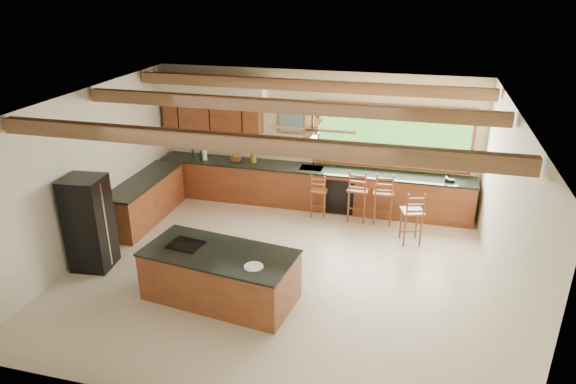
# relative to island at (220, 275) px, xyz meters

# --- Properties ---
(ground) EXTENTS (7.20, 7.20, 0.00)m
(ground) POSITION_rel_island_xyz_m (0.65, 1.00, -0.42)
(ground) COLOR beige
(ground) RESTS_ON ground
(room_shell) EXTENTS (7.27, 6.54, 3.02)m
(room_shell) POSITION_rel_island_xyz_m (0.48, 1.65, 1.79)
(room_shell) COLOR beige
(room_shell) RESTS_ON ground
(counter_run) EXTENTS (7.12, 3.10, 1.25)m
(counter_run) POSITION_rel_island_xyz_m (-0.17, 3.52, 0.04)
(counter_run) COLOR brown
(counter_run) RESTS_ON ground
(island) EXTENTS (2.54, 1.45, 0.86)m
(island) POSITION_rel_island_xyz_m (0.00, 0.00, 0.00)
(island) COLOR brown
(island) RESTS_ON ground
(refrigerator) EXTENTS (0.73, 0.71, 1.70)m
(refrigerator) POSITION_rel_island_xyz_m (-2.57, 0.37, 0.43)
(refrigerator) COLOR black
(refrigerator) RESTS_ON ground
(bar_stool_a) EXTENTS (0.45, 0.45, 1.18)m
(bar_stool_a) POSITION_rel_island_xyz_m (1.77, 3.39, 0.28)
(bar_stool_a) COLOR brown
(bar_stool_a) RESTS_ON ground
(bar_stool_b) EXTENTS (0.36, 0.36, 0.99)m
(bar_stool_b) POSITION_rel_island_xyz_m (0.92, 3.40, 0.16)
(bar_stool_b) COLOR brown
(bar_stool_b) RESTS_ON ground
(bar_stool_c) EXTENTS (0.46, 0.46, 1.17)m
(bar_stool_c) POSITION_rel_island_xyz_m (2.28, 3.39, 0.27)
(bar_stool_c) COLOR brown
(bar_stool_c) RESTS_ON ground
(bar_stool_d) EXTENTS (0.49, 0.49, 1.10)m
(bar_stool_d) POSITION_rel_island_xyz_m (2.90, 2.64, 0.23)
(bar_stool_d) COLOR brown
(bar_stool_d) RESTS_ON ground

